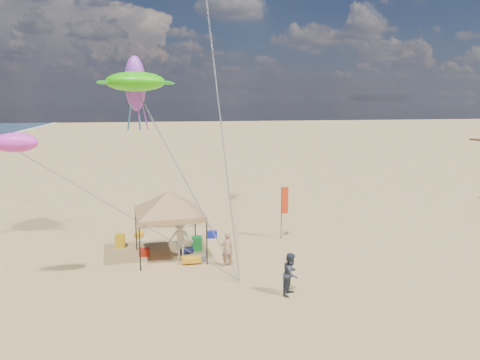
{
  "coord_description": "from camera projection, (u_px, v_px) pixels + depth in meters",
  "views": [
    {
      "loc": [
        -3.92,
        -17.93,
        7.78
      ],
      "look_at": [
        0.0,
        3.0,
        4.0
      ],
      "focal_mm": 34.48,
      "sensor_mm": 36.0,
      "label": 1
    }
  ],
  "objects": [
    {
      "name": "ground",
      "position": [
        253.0,
        285.0,
        19.42
      ],
      "size": [
        280.0,
        280.0,
        0.0
      ],
      "primitive_type": "plane",
      "color": "tan",
      "rests_on": "ground"
    },
    {
      "name": "canopy_tent",
      "position": [
        169.0,
        194.0,
        22.38
      ],
      "size": [
        6.24,
        6.24,
        3.86
      ],
      "color": "black",
      "rests_on": "ground"
    },
    {
      "name": "feather_flag",
      "position": [
        284.0,
        204.0,
        25.6
      ],
      "size": [
        0.44,
        0.16,
        2.99
      ],
      "color": "black",
      "rests_on": "ground"
    },
    {
      "name": "cooler_red",
      "position": [
        144.0,
        252.0,
        23.04
      ],
      "size": [
        0.54,
        0.38,
        0.38
      ],
      "primitive_type": "cube",
      "color": "red",
      "rests_on": "ground"
    },
    {
      "name": "cooler_blue",
      "position": [
        212.0,
        234.0,
        26.06
      ],
      "size": [
        0.54,
        0.38,
        0.38
      ],
      "primitive_type": "cube",
      "color": "navy",
      "rests_on": "ground"
    },
    {
      "name": "bag_navy",
      "position": [
        187.0,
        251.0,
        23.32
      ],
      "size": [
        0.69,
        0.54,
        0.36
      ],
      "primitive_type": "cylinder",
      "rotation": [
        0.0,
        1.57,
        0.35
      ],
      "color": "#0C1135",
      "rests_on": "ground"
    },
    {
      "name": "bag_orange",
      "position": [
        139.0,
        234.0,
        26.15
      ],
      "size": [
        0.54,
        0.69,
        0.36
      ],
      "primitive_type": "cylinder",
      "rotation": [
        0.0,
        1.57,
        1.22
      ],
      "color": "orange",
      "rests_on": "ground"
    },
    {
      "name": "chair_green",
      "position": [
        197.0,
        243.0,
        23.94
      ],
      "size": [
        0.5,
        0.5,
        0.7
      ],
      "primitive_type": "cube",
      "color": "green",
      "rests_on": "ground"
    },
    {
      "name": "chair_yellow",
      "position": [
        120.0,
        241.0,
        24.41
      ],
      "size": [
        0.5,
        0.5,
        0.7
      ],
      "primitive_type": "cube",
      "color": "yellow",
      "rests_on": "ground"
    },
    {
      "name": "crate_grey",
      "position": [
        202.0,
        258.0,
        22.29
      ],
      "size": [
        0.34,
        0.3,
        0.28
      ],
      "primitive_type": "cube",
      "color": "slate",
      "rests_on": "ground"
    },
    {
      "name": "beach_cart",
      "position": [
        191.0,
        260.0,
        21.96
      ],
      "size": [
        0.9,
        0.5,
        0.24
      ],
      "primitive_type": "cube",
      "color": "orange",
      "rests_on": "ground"
    },
    {
      "name": "person_near_a",
      "position": [
        227.0,
        249.0,
        21.58
      ],
      "size": [
        0.69,
        0.54,
        1.65
      ],
      "primitive_type": "imported",
      "rotation": [
        0.0,
        0.0,
        3.42
      ],
      "color": "#AA7961",
      "rests_on": "ground"
    },
    {
      "name": "person_near_b",
      "position": [
        291.0,
        274.0,
        18.4
      ],
      "size": [
        1.03,
        1.06,
        1.73
      ],
      "primitive_type": "imported",
      "rotation": [
        0.0,
        0.0,
        0.92
      ],
      "color": "#333846",
      "rests_on": "ground"
    },
    {
      "name": "person_near_c",
      "position": [
        180.0,
        237.0,
        22.99
      ],
      "size": [
        1.27,
        0.77,
        1.91
      ],
      "primitive_type": "imported",
      "rotation": [
        0.0,
        0.0,
        3.09
      ],
      "color": "silver",
      "rests_on": "ground"
    },
    {
      "name": "turtle_kite",
      "position": [
        135.0,
        82.0,
        23.97
      ],
      "size": [
        3.78,
        3.44,
        1.03
      ],
      "primitive_type": "ellipsoid",
      "rotation": [
        0.0,
        0.0,
        -0.38
      ],
      "color": "#31D209",
      "rests_on": "ground"
    },
    {
      "name": "fish_kite",
      "position": [
        15.0,
        143.0,
        17.71
      ],
      "size": [
        1.84,
        1.17,
        0.76
      ],
      "primitive_type": "ellipsoid",
      "rotation": [
        0.0,
        0.0,
        0.19
      ],
      "color": "#E336C7",
      "rests_on": "ground"
    },
    {
      "name": "squid_kite",
      "position": [
        135.0,
        83.0,
        24.8
      ],
      "size": [
        1.48,
        1.48,
        2.94
      ],
      "primitive_type": "ellipsoid",
      "rotation": [
        0.0,
        0.0,
        0.39
      ],
      "color": "#A740D0",
      "rests_on": "ground"
    }
  ]
}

